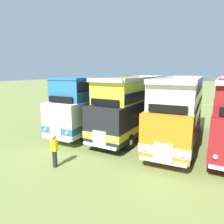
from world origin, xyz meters
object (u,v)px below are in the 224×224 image
at_px(bus_first_in_row, 97,100).
at_px(bus_third_in_row, 180,108).
at_px(bus_second_in_row, 134,105).
at_px(marshal_person, 54,151).

bearing_deg(bus_first_in_row, bus_third_in_row, -2.44).
relative_size(bus_second_in_row, bus_third_in_row, 0.96).
distance_m(bus_first_in_row, bus_third_in_row, 6.94).
relative_size(bus_third_in_row, marshal_person, 6.05).
height_order(bus_third_in_row, marshal_person, bus_third_in_row).
bearing_deg(bus_third_in_row, marshal_person, -124.72).
xyz_separation_m(bus_first_in_row, bus_second_in_row, (3.47, -0.08, -0.11)).
bearing_deg(marshal_person, bus_first_in_row, 104.63).
relative_size(bus_first_in_row, bus_third_in_row, 1.00).
relative_size(bus_first_in_row, bus_second_in_row, 1.04).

